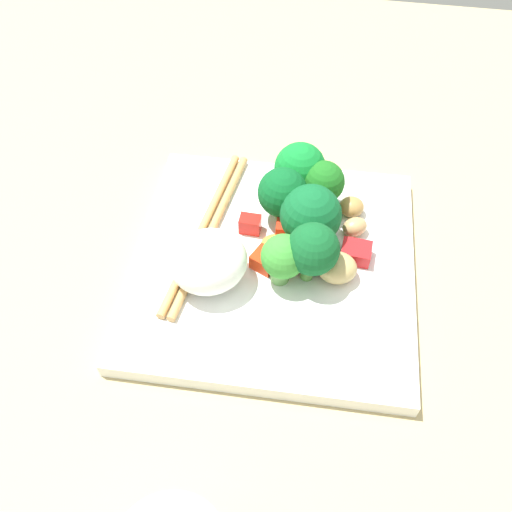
% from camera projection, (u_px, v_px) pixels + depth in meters
% --- Properties ---
extents(ground_plane, '(1.10, 1.10, 0.02)m').
position_uv_depth(ground_plane, '(273.00, 276.00, 0.56)').
color(ground_plane, tan).
extents(square_plate, '(0.28, 0.28, 0.02)m').
position_uv_depth(square_plate, '(274.00, 265.00, 0.55)').
color(square_plate, white).
rests_on(square_plate, ground_plane).
extents(rice_mound, '(0.09, 0.10, 0.05)m').
position_uv_depth(rice_mound, '(209.00, 262.00, 0.51)').
color(rice_mound, white).
rests_on(rice_mound, square_plate).
extents(broccoli_floret_0, '(0.06, 0.06, 0.07)m').
position_uv_depth(broccoli_floret_0, '(311.00, 216.00, 0.53)').
color(broccoli_floret_0, '#6EA54E').
rests_on(broccoli_floret_0, square_plate).
extents(broccoli_floret_1, '(0.05, 0.05, 0.06)m').
position_uv_depth(broccoli_floret_1, '(282.00, 193.00, 0.55)').
color(broccoli_floret_1, '#84B85D').
rests_on(broccoli_floret_1, square_plate).
extents(broccoli_floret_2, '(0.04, 0.04, 0.06)m').
position_uv_depth(broccoli_floret_2, '(323.00, 183.00, 0.55)').
color(broccoli_floret_2, '#69A545').
rests_on(broccoli_floret_2, square_plate).
extents(broccoli_floret_3, '(0.05, 0.05, 0.06)m').
position_uv_depth(broccoli_floret_3, '(300.00, 169.00, 0.57)').
color(broccoli_floret_3, '#659B41').
rests_on(broccoli_floret_3, square_plate).
extents(broccoli_floret_4, '(0.05, 0.05, 0.07)m').
position_uv_depth(broccoli_floret_4, '(313.00, 250.00, 0.50)').
color(broccoli_floret_4, '#589843').
rests_on(broccoli_floret_4, square_plate).
extents(broccoli_floret_5, '(0.04, 0.04, 0.05)m').
position_uv_depth(broccoli_floret_5, '(283.00, 258.00, 0.50)').
color(broccoli_floret_5, '#5E964C').
rests_on(broccoli_floret_5, square_plate).
extents(carrot_slice_0, '(0.03, 0.03, 0.01)m').
position_uv_depth(carrot_slice_0, '(280.00, 202.00, 0.58)').
color(carrot_slice_0, orange).
rests_on(carrot_slice_0, square_plate).
extents(carrot_slice_1, '(0.04, 0.04, 0.01)m').
position_uv_depth(carrot_slice_1, '(278.00, 248.00, 0.54)').
color(carrot_slice_1, '#FC9835').
rests_on(carrot_slice_1, square_plate).
extents(carrot_slice_2, '(0.03, 0.03, 0.01)m').
position_uv_depth(carrot_slice_2, '(304.00, 217.00, 0.57)').
color(carrot_slice_2, orange).
rests_on(carrot_slice_2, square_plate).
extents(pepper_chunk_0, '(0.03, 0.02, 0.02)m').
position_uv_depth(pepper_chunk_0, '(287.00, 228.00, 0.55)').
color(pepper_chunk_0, red).
rests_on(pepper_chunk_0, square_plate).
extents(pepper_chunk_1, '(0.02, 0.02, 0.02)m').
position_uv_depth(pepper_chunk_1, '(250.00, 224.00, 0.56)').
color(pepper_chunk_1, red).
rests_on(pepper_chunk_1, square_plate).
extents(pepper_chunk_2, '(0.03, 0.03, 0.02)m').
position_uv_depth(pepper_chunk_2, '(356.00, 253.00, 0.54)').
color(pepper_chunk_2, red).
rests_on(pepper_chunk_2, square_plate).
extents(pepper_chunk_3, '(0.03, 0.03, 0.02)m').
position_uv_depth(pepper_chunk_3, '(265.00, 260.00, 0.53)').
color(pepper_chunk_3, red).
rests_on(pepper_chunk_3, square_plate).
extents(pepper_chunk_4, '(0.04, 0.04, 0.02)m').
position_uv_depth(pepper_chunk_4, '(303.00, 247.00, 0.53)').
color(pepper_chunk_4, red).
rests_on(pepper_chunk_4, square_plate).
extents(chicken_piece_0, '(0.03, 0.03, 0.02)m').
position_uv_depth(chicken_piece_0, '(351.00, 207.00, 0.57)').
color(chicken_piece_0, '#AE8246').
rests_on(chicken_piece_0, square_plate).
extents(chicken_piece_1, '(0.03, 0.04, 0.03)m').
position_uv_depth(chicken_piece_1, '(337.00, 268.00, 0.52)').
color(chicken_piece_1, tan).
rests_on(chicken_piece_1, square_plate).
extents(chicken_piece_2, '(0.03, 0.03, 0.02)m').
position_uv_depth(chicken_piece_2, '(355.00, 227.00, 0.55)').
color(chicken_piece_2, tan).
rests_on(chicken_piece_2, square_plate).
extents(chopstick_pair, '(0.22, 0.05, 0.01)m').
position_uv_depth(chopstick_pair, '(207.00, 230.00, 0.56)').
color(chopstick_pair, tan).
rests_on(chopstick_pair, square_plate).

